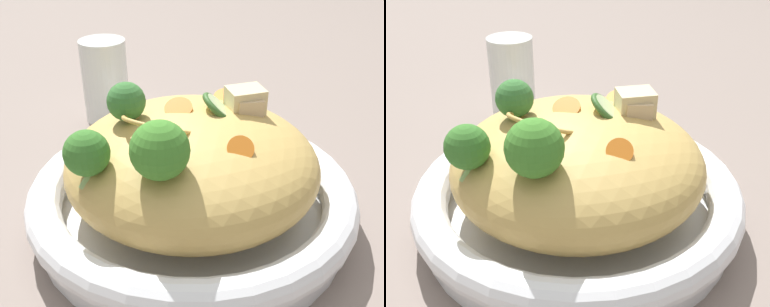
% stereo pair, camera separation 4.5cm
% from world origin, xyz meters
% --- Properties ---
extents(ground_plane, '(3.00, 3.00, 0.00)m').
position_xyz_m(ground_plane, '(0.00, 0.00, 0.00)').
color(ground_plane, gray).
extents(serving_bowl, '(0.33, 0.33, 0.05)m').
position_xyz_m(serving_bowl, '(0.00, 0.00, 0.03)').
color(serving_bowl, white).
rests_on(serving_bowl, ground_plane).
extents(noodle_heap, '(0.25, 0.25, 0.12)m').
position_xyz_m(noodle_heap, '(-0.00, 0.00, 0.07)').
color(noodle_heap, tan).
rests_on(noodle_heap, serving_bowl).
extents(broccoli_florets, '(0.11, 0.15, 0.07)m').
position_xyz_m(broccoli_florets, '(-0.07, -0.01, 0.12)').
color(broccoli_florets, '#A5C071').
rests_on(broccoli_florets, serving_bowl).
extents(carrot_coins, '(0.10, 0.12, 0.02)m').
position_xyz_m(carrot_coins, '(0.02, 0.00, 0.11)').
color(carrot_coins, orange).
rests_on(carrot_coins, serving_bowl).
extents(zucchini_slices, '(0.12, 0.09, 0.05)m').
position_xyz_m(zucchini_slices, '(0.07, 0.02, 0.10)').
color(zucchini_slices, beige).
rests_on(zucchini_slices, serving_bowl).
extents(chicken_chunks, '(0.04, 0.04, 0.03)m').
position_xyz_m(chicken_chunks, '(0.06, -0.01, 0.12)').
color(chicken_chunks, beige).
rests_on(chicken_chunks, serving_bowl).
extents(drinking_glass, '(0.07, 0.07, 0.12)m').
position_xyz_m(drinking_glass, '(0.05, 0.27, 0.06)').
color(drinking_glass, silver).
rests_on(drinking_glass, ground_plane).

